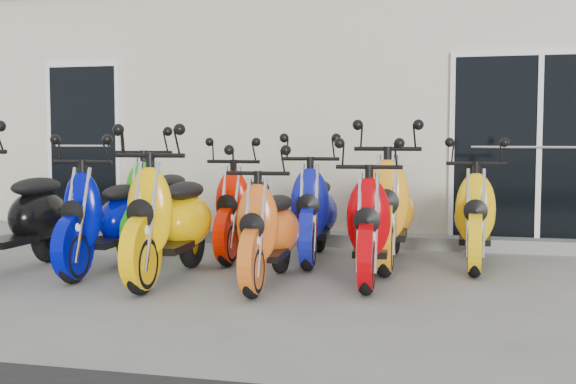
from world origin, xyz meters
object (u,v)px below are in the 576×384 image
at_px(scooter_front_blue, 104,203).
at_px(scooter_back_yellow, 390,193).
at_px(scooter_front_orange_b, 268,215).
at_px(scooter_back_red, 245,197).
at_px(scooter_front_red, 372,210).
at_px(scooter_back_blue, 314,197).
at_px(scooter_back_green, 158,191).
at_px(scooter_front_orange_a, 169,202).
at_px(scooter_front_black, 10,198).
at_px(scooter_back_extra, 475,202).

relative_size(scooter_front_blue, scooter_back_yellow, 0.90).
xyz_separation_m(scooter_front_orange_b, scooter_back_red, (-0.63, 1.37, 0.03)).
relative_size(scooter_front_red, scooter_back_blue, 0.97).
height_order(scooter_back_green, scooter_back_yellow, scooter_back_yellow).
bearing_deg(scooter_front_blue, scooter_front_orange_a, -18.79).
xyz_separation_m(scooter_front_red, scooter_back_blue, (-0.73, 0.97, 0.02)).
bearing_deg(scooter_front_orange_a, scooter_front_black, -179.99).
distance_m(scooter_front_blue, scooter_back_extra, 3.71).
bearing_deg(scooter_front_orange_b, scooter_back_extra, 35.21).
relative_size(scooter_back_green, scooter_back_blue, 1.05).
height_order(scooter_front_blue, scooter_back_extra, scooter_front_blue).
xyz_separation_m(scooter_front_orange_b, scooter_back_extra, (1.80, 1.37, 0.03)).
distance_m(scooter_back_green, scooter_back_yellow, 2.57).
bearing_deg(scooter_front_orange_a, scooter_front_red, 9.75).
height_order(scooter_front_orange_b, scooter_back_red, scooter_back_red).
height_order(scooter_front_orange_a, scooter_front_red, scooter_front_orange_a).
bearing_deg(scooter_front_orange_b, scooter_back_green, 139.35).
bearing_deg(scooter_back_red, scooter_back_blue, -1.52).
xyz_separation_m(scooter_front_blue, scooter_front_orange_a, (0.79, -0.24, 0.04)).
height_order(scooter_front_orange_b, scooter_back_green, scooter_back_green).
bearing_deg(scooter_front_blue, scooter_back_red, 44.36).
distance_m(scooter_back_green, scooter_back_red, 0.99).
bearing_deg(scooter_back_green, scooter_front_blue, -100.02).
relative_size(scooter_front_black, scooter_back_blue, 1.08).
bearing_deg(scooter_front_orange_b, scooter_back_red, 112.70).
xyz_separation_m(scooter_front_red, scooter_back_yellow, (0.08, 0.88, 0.09)).
relative_size(scooter_back_red, scooter_back_blue, 0.97).
relative_size(scooter_front_blue, scooter_back_blue, 0.99).
bearing_deg(scooter_back_yellow, scooter_front_orange_a, -148.52).
height_order(scooter_front_blue, scooter_front_orange_a, scooter_front_orange_a).
distance_m(scooter_front_black, scooter_front_red, 3.47).
xyz_separation_m(scooter_front_blue, scooter_back_green, (0.10, 1.06, 0.04)).
bearing_deg(scooter_front_blue, scooter_front_orange_b, -9.49).
bearing_deg(scooter_back_green, scooter_front_orange_a, -66.64).
bearing_deg(scooter_front_red, scooter_back_blue, 123.87).
height_order(scooter_front_red, scooter_back_blue, scooter_back_blue).
distance_m(scooter_front_blue, scooter_back_blue, 2.17).
xyz_separation_m(scooter_front_orange_b, scooter_back_blue, (0.14, 1.34, 0.05)).
distance_m(scooter_front_blue, scooter_front_orange_a, 0.83).
bearing_deg(scooter_back_yellow, scooter_front_blue, -161.41).
bearing_deg(scooter_front_red, scooter_back_extra, 43.95).
bearing_deg(scooter_front_orange_a, scooter_front_orange_b, -1.68).
height_order(scooter_front_black, scooter_front_orange_b, scooter_front_black).
bearing_deg(scooter_front_red, scooter_front_orange_b, -160.16).
distance_m(scooter_front_blue, scooter_back_green, 1.06).
bearing_deg(scooter_back_red, scooter_front_orange_a, -101.92).
height_order(scooter_front_orange_a, scooter_front_orange_b, scooter_front_orange_a).
bearing_deg(scooter_back_green, scooter_front_black, -129.17).
height_order(scooter_front_red, scooter_back_yellow, scooter_back_yellow).
xyz_separation_m(scooter_front_orange_a, scooter_back_yellow, (1.89, 1.26, 0.03)).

